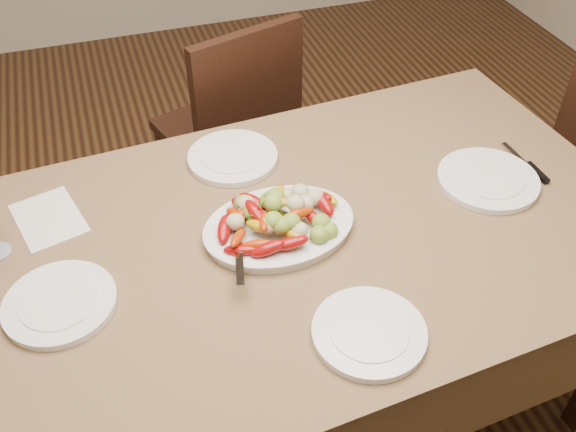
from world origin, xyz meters
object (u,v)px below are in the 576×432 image
Objects in this scene: plate_far at (233,158)px; plate_right at (488,180)px; serving_platter at (279,229)px; chair_far at (224,130)px; plate_near at (369,333)px; dining_table at (288,329)px; plate_left at (60,304)px.

plate_right is at bearing -26.52° from plate_far.
serving_platter is at bearing -179.16° from plate_right.
chair_far reaches higher than plate_near.
plate_near is (0.12, -0.69, 0.00)m from plate_far.
dining_table is 0.52m from plate_far.
serving_platter is (-0.02, 0.01, 0.39)m from dining_table.
chair_far reaches higher than plate_right.
plate_left is 1.02× the size of plate_near.
plate_right and plate_far have the same top height.
plate_left reaches higher than dining_table.
chair_far is (0.04, 0.90, 0.10)m from dining_table.
plate_right reaches higher than dining_table.
plate_left is (-0.53, -0.08, -0.00)m from serving_platter.
plate_far is at bearing 153.48° from plate_right.
dining_table is at bearing -81.20° from plate_far.
plate_right and plate_near have the same top height.
plate_near is at bearing -25.12° from plate_left.
dining_table is 0.91m from chair_far.
chair_far is 0.64m from plate_far.
plate_far is (-0.10, -0.56, 0.29)m from chair_far.
plate_left is 0.98× the size of plate_far.
plate_near is at bearing 73.45° from chair_far.
plate_far is 1.04× the size of plate_near.
serving_platter is 0.54m from plate_left.
plate_left is at bearing -175.77° from plate_right.
plate_right is at bearing 0.84° from serving_platter.
plate_near is (-0.52, -0.37, 0.00)m from plate_right.
plate_right is at bearing 35.92° from plate_near.
plate_right is (1.14, 0.08, 0.00)m from plate_left.
serving_platter is at bearing 7.99° from plate_left.
serving_platter is 1.36× the size of plate_right.
plate_left is (-0.55, -0.06, 0.39)m from dining_table.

